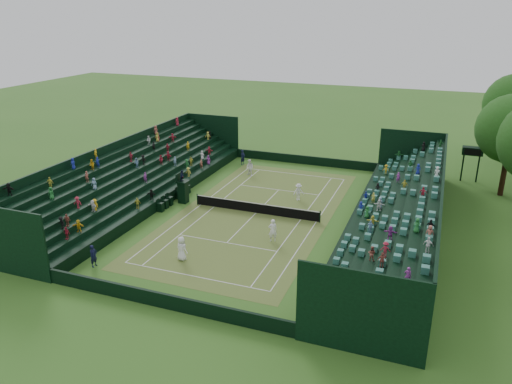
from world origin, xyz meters
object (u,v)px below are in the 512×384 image
tennis_net (256,208)px  player_near_east (273,230)px  player_far_east (299,192)px  umpire_chair (183,189)px  player_near_west (182,249)px  player_far_west (250,168)px

tennis_net → player_near_east: player_near_east is taller
player_far_east → tennis_net: bearing=-159.5°
player_near_east → player_far_east: size_ratio=1.13×
tennis_net → umpire_chair: bearing=179.7°
umpire_chair → player_near_west: (5.38, -10.10, -0.44)m
player_far_west → player_near_east: bearing=-41.9°
player_near_east → player_far_east: player_near_east is taller
tennis_net → umpire_chair: umpire_chair is taller
tennis_net → player_near_west: player_near_west is taller
tennis_net → player_near_west: size_ratio=6.39×
umpire_chair → player_far_west: 10.09m
tennis_net → umpire_chair: 7.31m
umpire_chair → player_far_west: size_ratio=1.78×
umpire_chair → player_far_east: size_ratio=1.91×
player_far_east → umpire_chair: bearing=165.1°
tennis_net → player_far_west: size_ratio=6.57×
player_near_east → player_far_west: bearing=-91.7°
tennis_net → player_near_west: 10.25m
player_near_west → player_far_west: bearing=-67.9°
tennis_net → player_far_west: player_far_west is taller
player_far_west → player_near_west: bearing=-62.3°
umpire_chair → player_far_west: umpire_chair is taller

